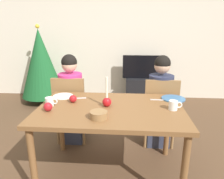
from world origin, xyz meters
TOP-DOWN VIEW (x-y plane):
  - ground_plane at (0.00, 0.00)m, footprint 7.68×7.68m
  - back_wall at (0.00, 2.60)m, footprint 6.40×0.10m
  - dining_table at (0.00, 0.00)m, footprint 1.40×0.90m
  - chair_left at (-0.56, 0.61)m, footprint 0.40×0.40m
  - chair_right at (0.57, 0.61)m, footprint 0.40×0.40m
  - person_left_child at (-0.56, 0.64)m, footprint 0.30×0.30m
  - person_right_child at (0.57, 0.64)m, footprint 0.30×0.30m
  - tv_stand at (0.45, 2.30)m, footprint 0.64×0.40m
  - tv at (0.45, 2.30)m, footprint 0.79×0.05m
  - christmas_tree at (-1.54, 2.08)m, footprint 0.83×0.83m
  - candle_centerpiece at (-0.04, 0.03)m, footprint 0.09×0.09m
  - plate_left at (-0.55, 0.28)m, footprint 0.22×0.22m
  - plate_right at (0.65, 0.29)m, footprint 0.25×0.25m
  - mug_left at (-0.60, -0.00)m, footprint 0.12×0.08m
  - mug_right at (0.59, -0.01)m, footprint 0.12×0.08m
  - fork_left at (-0.37, 0.23)m, footprint 0.18×0.05m
  - fork_right at (0.50, 0.24)m, footprint 0.18×0.03m
  - bowl_walnuts at (-0.08, -0.25)m, footprint 0.15×0.15m
  - apple_near_candle at (-0.39, 0.11)m, footprint 0.08×0.08m
  - apple_by_left_plate at (-0.57, -0.13)m, footprint 0.08×0.08m

SIDE VIEW (x-z plane):
  - ground_plane at x=0.00m, z-range 0.00..0.00m
  - tv_stand at x=0.45m, z-range 0.00..0.48m
  - chair_left at x=-0.56m, z-range 0.06..0.96m
  - chair_right at x=0.57m, z-range 0.06..0.96m
  - person_left_child at x=-0.56m, z-range -0.02..1.16m
  - person_right_child at x=0.57m, z-range -0.02..1.16m
  - dining_table at x=0.00m, z-range 0.29..1.04m
  - tv at x=0.45m, z-range 0.48..0.94m
  - fork_left at x=-0.37m, z-range 0.75..0.76m
  - fork_right at x=0.50m, z-range 0.75..0.76m
  - plate_left at x=-0.55m, z-range 0.75..0.76m
  - plate_right at x=0.65m, z-range 0.75..0.76m
  - bowl_walnuts at x=-0.08m, z-range 0.75..0.81m
  - apple_near_candle at x=-0.39m, z-range 0.75..0.83m
  - apple_by_left_plate at x=-0.57m, z-range 0.75..0.83m
  - mug_left at x=-0.60m, z-range 0.75..0.84m
  - mug_right at x=0.59m, z-range 0.75..0.84m
  - christmas_tree at x=-1.54m, z-range 0.03..1.56m
  - candle_centerpiece at x=-0.04m, z-range 0.67..0.96m
  - back_wall at x=0.00m, z-range 0.00..2.60m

